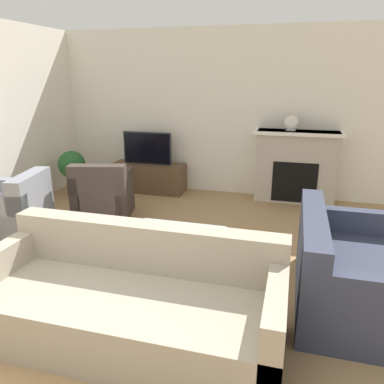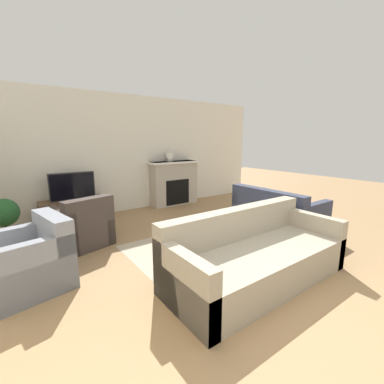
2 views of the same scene
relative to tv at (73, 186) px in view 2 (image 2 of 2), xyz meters
name	(u,v)px [view 2 (image 2 of 2)]	position (x,y,z in m)	size (l,w,h in m)	color
ground_plane	(308,328)	(1.04, -4.48, -0.76)	(20.00, 20.00, 0.00)	#9E7A51
wall_back	(116,154)	(1.04, 0.34, 0.59)	(8.24, 0.06, 2.70)	silver
area_rug	(203,249)	(1.32, -2.59, -0.76)	(2.14, 1.85, 0.00)	#B7A88E
fireplace	(174,182)	(2.47, 0.13, -0.17)	(1.36, 0.43, 1.14)	#B2A899
tv_stand	(75,211)	(0.00, 0.00, -0.52)	(1.27, 0.46, 0.49)	brown
tv	(73,186)	(0.00, 0.00, 0.00)	(0.85, 0.06, 0.55)	#232328
couch_sectional	(255,257)	(1.30, -3.61, -0.48)	(2.31, 0.96, 0.82)	#9E937F
couch_loveseat	(276,216)	(2.95, -2.71, -0.47)	(0.91, 1.52, 0.82)	#33384C
armchair_by_window	(32,262)	(-0.91, -2.25, -0.46)	(0.92, 0.94, 0.82)	gray
armchair_accent	(83,228)	(-0.15, -1.35, -0.46)	(0.92, 0.91, 0.82)	#3D332D
coffee_table	(201,226)	(1.32, -2.53, -0.39)	(0.94, 0.65, 0.41)	#333338
potted_plant	(4,216)	(-1.15, -0.53, -0.29)	(0.45, 0.45, 0.76)	#AD704C
mantel_clock	(169,157)	(2.35, 0.13, 0.50)	(0.21, 0.07, 0.24)	beige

